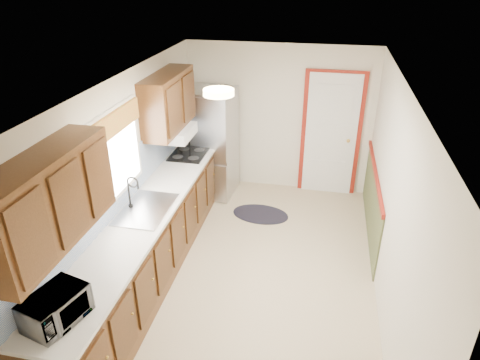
% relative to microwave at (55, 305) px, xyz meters
% --- Properties ---
extents(room_shell, '(3.20, 5.20, 2.52)m').
position_rel_microwave_xyz_m(room_shell, '(1.20, 1.95, 0.10)').
color(room_shell, tan).
rests_on(room_shell, ground).
extents(kitchen_run, '(0.63, 4.00, 2.20)m').
position_rel_microwave_xyz_m(kitchen_run, '(-0.04, 1.66, -0.29)').
color(kitchen_run, '#3E210E').
rests_on(kitchen_run, ground).
extents(back_wall_trim, '(1.12, 2.30, 2.08)m').
position_rel_microwave_xyz_m(back_wall_trim, '(2.19, 4.16, -0.21)').
color(back_wall_trim, maroon).
rests_on(back_wall_trim, ground).
extents(ceiling_fixture, '(0.30, 0.30, 0.06)m').
position_rel_microwave_xyz_m(ceiling_fixture, '(0.90, 1.75, 1.26)').
color(ceiling_fixture, '#FFD88C').
rests_on(ceiling_fixture, room_shell).
extents(microwave, '(0.38, 0.53, 0.32)m').
position_rel_microwave_xyz_m(microwave, '(0.00, 0.00, 0.00)').
color(microwave, white).
rests_on(microwave, kitchen_run).
extents(refrigerator, '(0.78, 0.76, 1.76)m').
position_rel_microwave_xyz_m(refrigerator, '(0.18, 4.00, -0.22)').
color(refrigerator, '#B7B7BC').
rests_on(refrigerator, ground).
extents(rug, '(0.91, 0.64, 0.01)m').
position_rel_microwave_xyz_m(rug, '(1.09, 3.41, -1.10)').
color(rug, black).
rests_on(rug, ground).
extents(cooktop, '(0.49, 0.59, 0.02)m').
position_rel_microwave_xyz_m(cooktop, '(0.01, 3.35, -0.15)').
color(cooktop, black).
rests_on(cooktop, kitchen_run).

